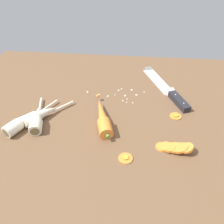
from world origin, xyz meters
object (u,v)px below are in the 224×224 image
at_px(carrot_slice_stack, 174,147).
at_px(parsnip_mid_right, 37,119).
at_px(carrot_slice_stray_mid, 166,148).
at_px(carrot_slice_stray_far, 176,116).
at_px(whole_carrot, 103,117).
at_px(carrot_slice_stray_near, 126,158).
at_px(chefs_knife, 163,85).
at_px(parsnip_mid_left, 40,115).
at_px(parsnip_front, 24,120).

bearing_deg(carrot_slice_stack, parsnip_mid_right, 169.99).
distance_m(carrot_slice_stray_mid, carrot_slice_stray_far, 0.16).
xyz_separation_m(whole_carrot, carrot_slice_stray_mid, (0.20, -0.10, -0.02)).
bearing_deg(whole_carrot, carrot_slice_stray_near, -60.66).
xyz_separation_m(carrot_slice_stack, carrot_slice_stray_far, (0.02, 0.15, -0.01)).
height_order(chefs_knife, carrot_slice_stray_near, chefs_knife).
relative_size(chefs_knife, parsnip_mid_right, 1.78).
height_order(carrot_slice_stack, carrot_slice_stray_far, carrot_slice_stack).
bearing_deg(carrot_slice_stray_far, parsnip_mid_left, -172.73).
distance_m(whole_carrot, carrot_slice_stray_near, 0.17).
bearing_deg(carrot_slice_stray_far, chefs_knife, 98.90).
bearing_deg(parsnip_front, whole_carrot, 8.51).
xyz_separation_m(whole_carrot, carrot_slice_stack, (0.22, -0.10, -0.01)).
xyz_separation_m(chefs_knife, parsnip_mid_left, (-0.42, -0.24, 0.01)).
bearing_deg(whole_carrot, carrot_slice_stack, -24.73).
height_order(parsnip_mid_left, carrot_slice_stack, parsnip_mid_left).
distance_m(whole_carrot, carrot_slice_stray_mid, 0.22).
distance_m(parsnip_front, carrot_slice_stray_far, 0.50).
height_order(parsnip_front, parsnip_mid_left, same).
relative_size(chefs_knife, carrot_slice_stray_far, 8.57).
bearing_deg(chefs_knife, carrot_slice_stack, -88.89).
relative_size(carrot_slice_stray_near, carrot_slice_stray_mid, 1.30).
distance_m(carrot_slice_stray_near, carrot_slice_stray_mid, 0.13).
relative_size(chefs_knife, carrot_slice_stack, 3.19).
height_order(parsnip_mid_left, carrot_slice_stray_near, parsnip_mid_left).
height_order(whole_carrot, parsnip_mid_right, whole_carrot).
relative_size(carrot_slice_stray_mid, carrot_slice_stray_far, 0.79).
distance_m(parsnip_mid_left, parsnip_mid_right, 0.02).
bearing_deg(whole_carrot, carrot_slice_stray_far, 12.37).
bearing_deg(parsnip_front, carrot_slice_stray_mid, -7.56).
bearing_deg(parsnip_mid_right, carrot_slice_stray_mid, -9.90).
distance_m(parsnip_mid_right, carrot_slice_stray_near, 0.32).
xyz_separation_m(parsnip_front, carrot_slice_stray_far, (0.49, 0.09, -0.02)).
bearing_deg(carrot_slice_stray_near, whole_carrot, 119.34).
bearing_deg(whole_carrot, parsnip_mid_left, -178.85).
bearing_deg(parsnip_mid_right, carrot_slice_stray_far, 9.81).
xyz_separation_m(parsnip_mid_right, carrot_slice_stray_mid, (0.41, -0.07, -0.02)).
relative_size(parsnip_mid_left, carrot_slice_stray_near, 3.87).
bearing_deg(carrot_slice_stray_mid, parsnip_front, 172.44).
relative_size(parsnip_mid_right, carrot_slice_stray_mid, 6.14).
relative_size(parsnip_front, parsnip_mid_left, 1.31).
xyz_separation_m(carrot_slice_stack, carrot_slice_stray_mid, (-0.02, 0.00, -0.01)).
bearing_deg(carrot_slice_stray_mid, parsnip_mid_left, 167.14).
height_order(chefs_knife, whole_carrot, whole_carrot).
distance_m(parsnip_front, parsnip_mid_left, 0.05).
height_order(whole_carrot, carrot_slice_stray_near, whole_carrot).
relative_size(parsnip_mid_left, carrot_slice_stack, 1.48).
bearing_deg(carrot_slice_stray_mid, carrot_slice_stray_far, 73.42).
height_order(whole_carrot, parsnip_front, whole_carrot).
distance_m(carrot_slice_stack, carrot_slice_stray_near, 0.14).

